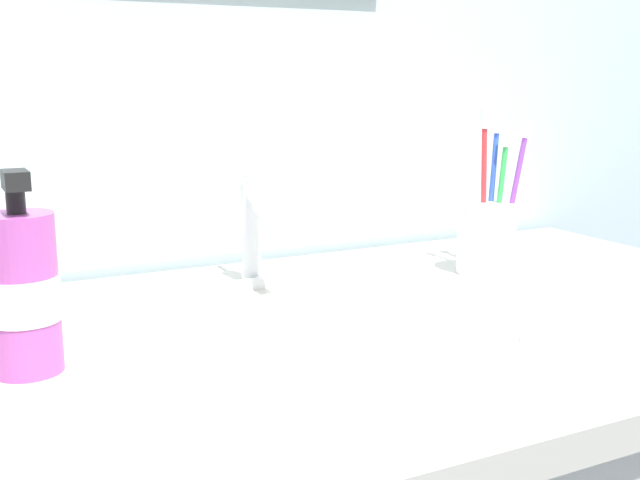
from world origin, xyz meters
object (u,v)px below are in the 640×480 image
at_px(toothbrush_cup, 486,239).
at_px(toothbrush_green, 501,189).
at_px(faucet, 255,226).
at_px(soap_dispenser, 23,292).
at_px(toothbrush_purple, 516,185).
at_px(toothbrush_blue, 493,181).
at_px(toothbrush_red, 484,179).

height_order(toothbrush_cup, toothbrush_green, toothbrush_green).
relative_size(faucet, soap_dispenser, 0.77).
bearing_deg(toothbrush_green, toothbrush_purple, -41.95).
xyz_separation_m(toothbrush_green, toothbrush_purple, (0.01, -0.01, 0.01)).
relative_size(toothbrush_green, toothbrush_blue, 0.92).
bearing_deg(toothbrush_cup, faucet, 165.25).
distance_m(toothbrush_cup, soap_dispenser, 0.60).
relative_size(toothbrush_blue, soap_dispenser, 1.11).
bearing_deg(toothbrush_red, toothbrush_green, -32.20).
distance_m(toothbrush_green, soap_dispenser, 0.63).
xyz_separation_m(toothbrush_purple, soap_dispenser, (-0.63, -0.10, -0.04)).
relative_size(toothbrush_red, soap_dispenser, 1.15).
bearing_deg(toothbrush_cup, soap_dispenser, -170.24).
relative_size(toothbrush_cup, toothbrush_blue, 0.46).
distance_m(toothbrush_cup, toothbrush_purple, 0.08).
bearing_deg(toothbrush_red, toothbrush_cup, -112.27).
distance_m(faucet, soap_dispenser, 0.34).
height_order(toothbrush_blue, soap_dispenser, toothbrush_blue).
height_order(toothbrush_green, soap_dispenser, toothbrush_green).
distance_m(faucet, toothbrush_purple, 0.35).
distance_m(toothbrush_blue, toothbrush_purple, 0.03).
bearing_deg(toothbrush_purple, toothbrush_blue, 116.48).
relative_size(toothbrush_red, toothbrush_purple, 1.06).
bearing_deg(soap_dispenser, toothbrush_blue, 11.49).
height_order(faucet, toothbrush_red, toothbrush_red).
height_order(toothbrush_green, toothbrush_red, toothbrush_red).
bearing_deg(toothbrush_red, toothbrush_blue, 13.57).
bearing_deg(toothbrush_cup, toothbrush_blue, 41.91).
bearing_deg(toothbrush_green, toothbrush_blue, 91.71).
distance_m(toothbrush_green, toothbrush_purple, 0.02).
bearing_deg(toothbrush_purple, toothbrush_cup, 172.62).
xyz_separation_m(toothbrush_cup, toothbrush_green, (0.03, 0.01, 0.06)).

